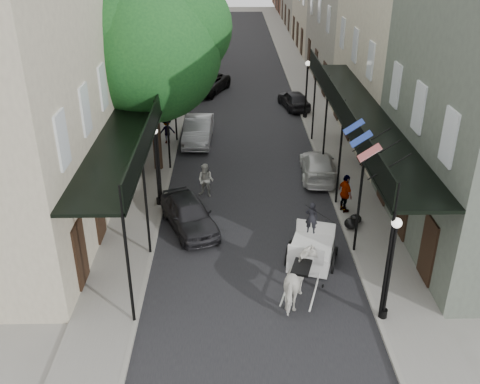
{
  "coord_description": "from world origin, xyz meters",
  "views": [
    {
      "loc": [
        -0.82,
        -15.64,
        11.67
      ],
      "look_at": [
        -0.45,
        4.2,
        1.6
      ],
      "focal_mm": 40.0,
      "sensor_mm": 36.0,
      "label": 1
    }
  ],
  "objects_px": {
    "tree_near": "(159,44)",
    "lamppost_right_near": "(390,268)",
    "horse": "(300,280)",
    "car_left_far": "(207,84)",
    "lamppost_left": "(157,165)",
    "lamppost_right_far": "(306,88)",
    "car_right_near": "(318,166)",
    "pedestrian_walking": "(206,180)",
    "car_right_far": "(294,99)",
    "tree_far": "(182,13)",
    "car_left_near": "(189,214)",
    "carriage": "(314,232)",
    "car_left_mid": "(198,130)",
    "pedestrian_sidewalk_right": "(345,194)",
    "pedestrian_sidewalk_left": "(167,131)"
  },
  "relations": [
    {
      "from": "tree_near",
      "to": "lamppost_left",
      "type": "xyz_separation_m",
      "value": [
        0.1,
        -4.18,
        -4.44
      ]
    },
    {
      "from": "horse",
      "to": "lamppost_right_far",
      "type": "bearing_deg",
      "value": -80.66
    },
    {
      "from": "lamppost_right_far",
      "to": "car_left_far",
      "type": "distance_m",
      "value": 9.18
    },
    {
      "from": "car_right_near",
      "to": "pedestrian_walking",
      "type": "bearing_deg",
      "value": 23.9
    },
    {
      "from": "tree_far",
      "to": "car_left_mid",
      "type": "bearing_deg",
      "value": -81.5
    },
    {
      "from": "lamppost_right_far",
      "to": "car_left_near",
      "type": "xyz_separation_m",
      "value": [
        -6.7,
        -14.0,
        -1.36
      ]
    },
    {
      "from": "car_right_far",
      "to": "tree_far",
      "type": "bearing_deg",
      "value": -38.87
    },
    {
      "from": "horse",
      "to": "car_left_far",
      "type": "relative_size",
      "value": 0.43
    },
    {
      "from": "pedestrian_walking",
      "to": "pedestrian_sidewalk_left",
      "type": "bearing_deg",
      "value": 132.57
    },
    {
      "from": "tree_near",
      "to": "tree_far",
      "type": "xyz_separation_m",
      "value": [
        -0.05,
        14.0,
        -0.65
      ]
    },
    {
      "from": "pedestrian_walking",
      "to": "car_right_near",
      "type": "xyz_separation_m",
      "value": [
        5.6,
        2.02,
        -0.21
      ]
    },
    {
      "from": "lamppost_left",
      "to": "car_right_near",
      "type": "height_order",
      "value": "lamppost_left"
    },
    {
      "from": "lamppost_right_far",
      "to": "horse",
      "type": "height_order",
      "value": "lamppost_right_far"
    },
    {
      "from": "tree_near",
      "to": "lamppost_right_far",
      "type": "relative_size",
      "value": 2.6
    },
    {
      "from": "lamppost_left",
      "to": "pedestrian_walking",
      "type": "height_order",
      "value": "lamppost_left"
    },
    {
      "from": "lamppost_right_far",
      "to": "pedestrian_sidewalk_left",
      "type": "height_order",
      "value": "lamppost_right_far"
    },
    {
      "from": "tree_far",
      "to": "lamppost_right_near",
      "type": "xyz_separation_m",
      "value": [
        8.35,
        -26.18,
        -3.79
      ]
    },
    {
      "from": "pedestrian_sidewalk_left",
      "to": "car_right_far",
      "type": "xyz_separation_m",
      "value": [
        8.1,
        6.69,
        -0.23
      ]
    },
    {
      "from": "lamppost_right_far",
      "to": "pedestrian_walking",
      "type": "height_order",
      "value": "lamppost_right_far"
    },
    {
      "from": "pedestrian_walking",
      "to": "car_right_far",
      "type": "distance_m",
      "value": 14.42
    },
    {
      "from": "lamppost_right_near",
      "to": "tree_near",
      "type": "bearing_deg",
      "value": 124.27
    },
    {
      "from": "car_left_near",
      "to": "car_left_far",
      "type": "height_order",
      "value": "car_left_near"
    },
    {
      "from": "lamppost_right_near",
      "to": "pedestrian_walking",
      "type": "relative_size",
      "value": 2.27
    },
    {
      "from": "tree_near",
      "to": "pedestrian_sidewalk_right",
      "type": "height_order",
      "value": "tree_near"
    },
    {
      "from": "car_right_near",
      "to": "car_right_far",
      "type": "bearing_deg",
      "value": -85.94
    },
    {
      "from": "lamppost_right_far",
      "to": "car_left_near",
      "type": "height_order",
      "value": "lamppost_right_far"
    },
    {
      "from": "carriage",
      "to": "car_left_mid",
      "type": "distance_m",
      "value": 13.35
    },
    {
      "from": "lamppost_right_near",
      "to": "carriage",
      "type": "xyz_separation_m",
      "value": [
        -1.8,
        3.65,
        -0.9
      ]
    },
    {
      "from": "pedestrian_sidewalk_left",
      "to": "car_left_near",
      "type": "xyz_separation_m",
      "value": [
        1.9,
        -9.57,
        -0.17
      ]
    },
    {
      "from": "lamppost_right_near",
      "to": "horse",
      "type": "xyz_separation_m",
      "value": [
        -2.61,
        1.0,
        -1.16
      ]
    },
    {
      "from": "lamppost_right_near",
      "to": "car_left_mid",
      "type": "xyz_separation_m",
      "value": [
        -6.82,
        16.0,
        -1.32
      ]
    },
    {
      "from": "car_left_far",
      "to": "carriage",
      "type": "bearing_deg",
      "value": -56.57
    },
    {
      "from": "lamppost_right_far",
      "to": "car_left_far",
      "type": "bearing_deg",
      "value": 137.54
    },
    {
      "from": "tree_near",
      "to": "horse",
      "type": "xyz_separation_m",
      "value": [
        5.68,
        -11.18,
        -5.6
      ]
    },
    {
      "from": "car_left_far",
      "to": "lamppost_left",
      "type": "bearing_deg",
      "value": -73.6
    },
    {
      "from": "car_right_far",
      "to": "pedestrian_walking",
      "type": "bearing_deg",
      "value": 54.79
    },
    {
      "from": "tree_near",
      "to": "carriage",
      "type": "xyz_separation_m",
      "value": [
        6.5,
        -8.53,
        -5.33
      ]
    },
    {
      "from": "tree_near",
      "to": "lamppost_right_near",
      "type": "xyz_separation_m",
      "value": [
        8.3,
        -12.18,
        -4.44
      ]
    },
    {
      "from": "lamppost_left",
      "to": "horse",
      "type": "height_order",
      "value": "lamppost_left"
    },
    {
      "from": "pedestrian_walking",
      "to": "car_right_far",
      "type": "height_order",
      "value": "pedestrian_walking"
    },
    {
      "from": "pedestrian_sidewalk_right",
      "to": "car_left_mid",
      "type": "xyz_separation_m",
      "value": [
        -6.92,
        8.86,
        -0.27
      ]
    },
    {
      "from": "tree_near",
      "to": "pedestrian_sidewalk_left",
      "type": "xyz_separation_m",
      "value": [
        -0.3,
        3.4,
        -5.62
      ]
    },
    {
      "from": "carriage",
      "to": "car_left_near",
      "type": "height_order",
      "value": "carriage"
    },
    {
      "from": "lamppost_right_far",
      "to": "pedestrian_walking",
      "type": "distance_m",
      "value": 12.66
    },
    {
      "from": "car_left_mid",
      "to": "lamppost_right_far",
      "type": "bearing_deg",
      "value": 32.65
    },
    {
      "from": "pedestrian_sidewalk_right",
      "to": "car_left_near",
      "type": "xyz_separation_m",
      "value": [
        -6.8,
        -1.14,
        -0.31
      ]
    },
    {
      "from": "lamppost_right_near",
      "to": "lamppost_right_far",
      "type": "distance_m",
      "value": 20.0
    },
    {
      "from": "tree_far",
      "to": "car_right_near",
      "type": "bearing_deg",
      "value": -62.67
    },
    {
      "from": "lamppost_right_near",
      "to": "horse",
      "type": "distance_m",
      "value": 3.03
    },
    {
      "from": "carriage",
      "to": "car_right_near",
      "type": "relative_size",
      "value": 0.71
    }
  ]
}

